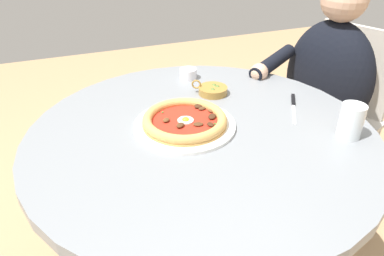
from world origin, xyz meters
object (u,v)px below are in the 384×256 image
at_px(water_glass, 350,123).
at_px(diner_person, 319,120).
at_px(olive_pan, 213,90).
at_px(cafe_chair_diner, 336,104).
at_px(ramekin_capers, 188,73).
at_px(pizza_on_plate, 185,121).
at_px(dining_table, 201,172).
at_px(steak_knife, 293,104).

bearing_deg(water_glass, diner_person, 145.76).
bearing_deg(olive_pan, cafe_chair_diner, 99.31).
distance_m(ramekin_capers, cafe_chair_diner, 0.77).
height_order(pizza_on_plate, cafe_chair_diner, cafe_chair_diner).
bearing_deg(olive_pan, pizza_on_plate, -43.77).
relative_size(water_glass, cafe_chair_diner, 0.11).
bearing_deg(dining_table, ramekin_capers, 165.38).
height_order(pizza_on_plate, diner_person, diner_person).
relative_size(olive_pan, diner_person, 0.11).
height_order(steak_knife, cafe_chair_diner, cafe_chair_diner).
distance_m(water_glass, steak_knife, 0.23).
distance_m(water_glass, diner_person, 0.63).
bearing_deg(olive_pan, diner_person, 96.33).
xyz_separation_m(dining_table, ramekin_capers, (-0.38, 0.10, 0.18)).
height_order(water_glass, diner_person, diner_person).
xyz_separation_m(dining_table, pizza_on_plate, (-0.04, -0.04, 0.17)).
bearing_deg(olive_pan, ramekin_capers, -168.62).
height_order(pizza_on_plate, olive_pan, olive_pan).
height_order(pizza_on_plate, ramekin_capers, same).
distance_m(pizza_on_plate, diner_person, 0.82).
xyz_separation_m(ramekin_capers, cafe_chair_diner, (0.05, 0.73, -0.25)).
relative_size(water_glass, ramekin_capers, 1.54).
bearing_deg(diner_person, pizza_on_plate, -71.89).
distance_m(diner_person, cafe_chair_diner, 0.15).
bearing_deg(ramekin_capers, pizza_on_plate, -22.17).
bearing_deg(steak_knife, pizza_on_plate, -89.92).
bearing_deg(water_glass, pizza_on_plate, -117.62).
distance_m(ramekin_capers, olive_pan, 0.16).
distance_m(pizza_on_plate, water_glass, 0.47).
xyz_separation_m(water_glass, olive_pan, (-0.40, -0.25, -0.03)).
bearing_deg(pizza_on_plate, ramekin_capers, 157.83).
bearing_deg(dining_table, water_glass, 64.62).
height_order(ramekin_capers, cafe_chair_diner, cafe_chair_diner).
bearing_deg(water_glass, dining_table, -115.38).
bearing_deg(diner_person, ramekin_capers, -99.33).
bearing_deg(dining_table, diner_person, 111.90).
relative_size(dining_table, water_glass, 10.35).
xyz_separation_m(water_glass, steak_knife, (-0.22, -0.03, -0.04)).
distance_m(pizza_on_plate, steak_knife, 0.39).
bearing_deg(diner_person, dining_table, -68.10).
relative_size(pizza_on_plate, olive_pan, 2.57).
distance_m(steak_knife, olive_pan, 0.28).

